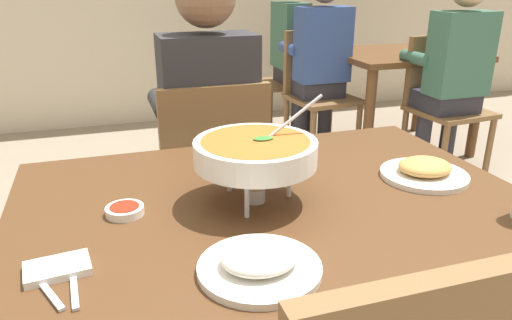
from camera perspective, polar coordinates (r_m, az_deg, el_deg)
name	(u,v)px	position (r m, az deg, el deg)	size (l,w,h in m)	color
dining_table_main	(274,234)	(1.29, 2.07, -8.67)	(1.29, 0.91, 0.74)	#51331C
chair_diner_main	(211,175)	(1.99, -5.25, -1.77)	(0.44, 0.44, 0.90)	brown
diner_main	(207,117)	(1.94, -5.69, 5.02)	(0.40, 0.45, 1.31)	#2D2D38
curry_bowl	(255,152)	(1.18, -0.10, 0.89)	(0.33, 0.30, 0.26)	silver
rice_plate	(259,262)	(0.95, 0.41, -11.88)	(0.24, 0.24, 0.06)	white
appetizer_plate	(425,171)	(1.44, 19.08, -1.21)	(0.24, 0.24, 0.06)	white
sauce_dish	(125,210)	(1.20, -15.07, -5.67)	(0.09, 0.09, 0.02)	white
napkin_folded	(57,268)	(1.03, -22.17, -11.64)	(0.12, 0.08, 0.02)	white
fork_utensil	(44,287)	(0.99, -23.47, -13.45)	(0.01, 0.17, 0.01)	silver
spoon_utensil	(74,282)	(0.98, -20.51, -13.20)	(0.01, 0.17, 0.01)	silver
dining_table_far	(401,70)	(3.82, 16.54, 10.07)	(1.00, 0.80, 0.74)	brown
chair_bg_left	(441,97)	(3.48, 20.78, 6.87)	(0.48, 0.48, 0.90)	brown
chair_bg_middle	(296,74)	(4.06, 4.68, 10.01)	(0.45, 0.45, 0.90)	brown
chair_bg_right	(317,86)	(3.61, 7.08, 8.56)	(0.49, 0.49, 0.90)	brown
patron_bg_left	(454,65)	(3.31, 22.14, 10.23)	(0.40, 0.45, 1.31)	#2D2D38
patron_bg_middle	(294,45)	(3.97, 4.51, 13.23)	(0.45, 0.40, 1.31)	#2D2D38
patron_bg_right	(320,55)	(3.51, 7.48, 12.10)	(0.40, 0.45, 1.31)	#2D2D38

